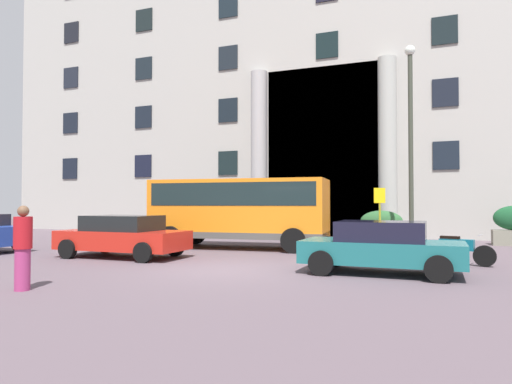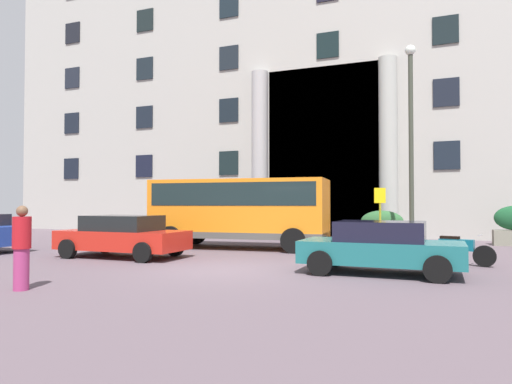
{
  "view_description": "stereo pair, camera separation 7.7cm",
  "coord_description": "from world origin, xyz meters",
  "views": [
    {
      "loc": [
        5.1,
        -10.97,
        1.77
      ],
      "look_at": [
        -0.88,
        4.56,
        2.19
      ],
      "focal_mm": 31.74,
      "sensor_mm": 36.0,
      "label": 1
    },
    {
      "loc": [
        5.17,
        -10.94,
        1.77
      ],
      "look_at": [
        -0.88,
        4.56,
        2.19
      ],
      "focal_mm": 31.74,
      "sensor_mm": 36.0,
      "label": 2
    }
  ],
  "objects": [
    {
      "name": "ground_plane",
      "position": [
        0.0,
        0.0,
        -0.06
      ],
      "size": [
        80.0,
        64.0,
        0.12
      ],
      "primitive_type": "cube",
      "color": "#5B4C55"
    },
    {
      "name": "parked_coupe_end",
      "position": [
        3.95,
        0.83,
        0.68
      ],
      "size": [
        3.96,
        2.02,
        1.32
      ],
      "rotation": [
        0.0,
        0.0,
        -0.02
      ],
      "color": "#1C6467",
      "rests_on": "ground_plane"
    },
    {
      "name": "bus_stop_sign",
      "position": [
        3.24,
        7.61,
        1.49
      ],
      "size": [
        0.44,
        0.08,
        2.39
      ],
      "color": "#9E9A1C",
      "rests_on": "ground_plane"
    },
    {
      "name": "hedge_planter_entrance_left",
      "position": [
        3.04,
        10.22,
        0.7
      ],
      "size": [
        1.96,
        0.87,
        1.45
      ],
      "color": "slate",
      "rests_on": "ground_plane"
    },
    {
      "name": "pedestrian_man_crossing",
      "position": [
        -2.67,
        -4.05,
        0.87
      ],
      "size": [
        0.36,
        0.36,
        1.73
      ],
      "rotation": [
        0.0,
        0.0,
        3.21
      ],
      "color": "#9F3267",
      "rests_on": "ground_plane"
    },
    {
      "name": "lamppost_plaza_centre",
      "position": [
        4.43,
        7.56,
        4.61
      ],
      "size": [
        0.4,
        0.4,
        7.96
      ],
      "color": "#393E32",
      "rests_on": "ground_plane"
    },
    {
      "name": "hedge_planter_far_west",
      "position": [
        -0.73,
        10.29,
        0.67
      ],
      "size": [
        1.45,
        1.0,
        1.39
      ],
      "color": "gray",
      "rests_on": "ground_plane"
    },
    {
      "name": "hedge_planter_far_east",
      "position": [
        -6.92,
        10.77,
        0.59
      ],
      "size": [
        2.09,
        0.71,
        1.22
      ],
      "color": "slate",
      "rests_on": "ground_plane"
    },
    {
      "name": "orange_minibus",
      "position": [
        -1.94,
        5.5,
        1.62
      ],
      "size": [
        7.06,
        3.15,
        2.7
      ],
      "rotation": [
        0.0,
        0.0,
        0.09
      ],
      "color": "orange",
      "rests_on": "ground_plane"
    },
    {
      "name": "office_building_facade",
      "position": [
        -0.0,
        17.48,
        9.37
      ],
      "size": [
        43.96,
        9.72,
        18.75
      ],
      "color": "#AAA79F",
      "rests_on": "ground_plane"
    },
    {
      "name": "motorcycle_far_end",
      "position": [
        5.77,
        3.35,
        0.46
      ],
      "size": [
        2.02,
        0.77,
        0.89
      ],
      "rotation": [
        0.0,
        0.0,
        -0.28
      ],
      "color": "black",
      "rests_on": "ground_plane"
    },
    {
      "name": "parked_hatchback_near",
      "position": [
        -4.33,
        1.33,
        0.71
      ],
      "size": [
        4.23,
        2.03,
        1.38
      ],
      "rotation": [
        0.0,
        0.0,
        0.0
      ],
      "color": "red",
      "rests_on": "ground_plane"
    }
  ]
}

